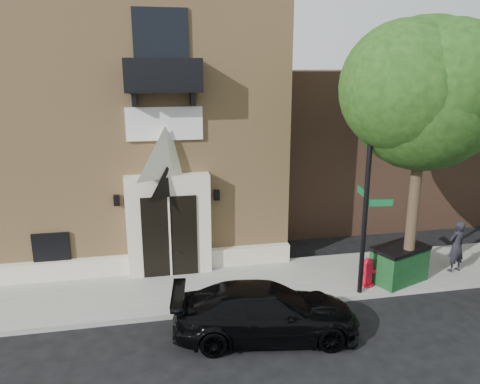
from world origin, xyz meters
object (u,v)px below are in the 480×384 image
at_px(street_sign, 366,205).
at_px(fire_hydrant, 368,272).
at_px(dumpster, 399,263).
at_px(pedestrian_near, 457,246).
at_px(black_sedan, 266,312).

xyz_separation_m(street_sign, fire_hydrant, (0.39, 0.35, -2.23)).
height_order(dumpster, pedestrian_near, pedestrian_near).
distance_m(fire_hydrant, pedestrian_near, 3.29).
xyz_separation_m(street_sign, dumpster, (1.48, 0.46, -2.09)).
bearing_deg(black_sedan, fire_hydrant, -55.98).
relative_size(dumpster, pedestrian_near, 1.14).
height_order(street_sign, dumpster, street_sign).
bearing_deg(pedestrian_near, fire_hydrant, -6.40).
relative_size(fire_hydrant, pedestrian_near, 0.51).
bearing_deg(pedestrian_near, black_sedan, 4.53).
relative_size(street_sign, dumpster, 2.70).
bearing_deg(pedestrian_near, street_sign, -1.71).
height_order(fire_hydrant, dumpster, dumpster).
bearing_deg(dumpster, pedestrian_near, -13.46).
height_order(black_sedan, fire_hydrant, black_sedan).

